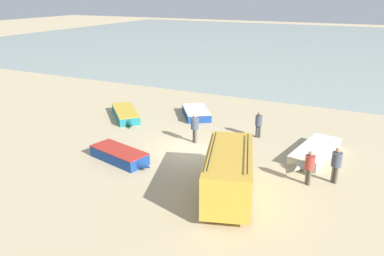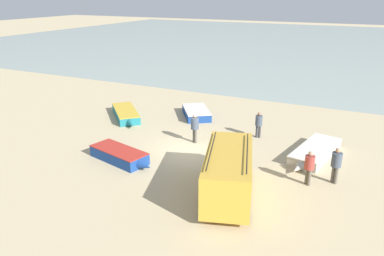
{
  "view_description": "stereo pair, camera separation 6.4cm",
  "coord_description": "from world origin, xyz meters",
  "px_view_note": "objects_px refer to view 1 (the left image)",
  "views": [
    {
      "loc": [
        8.66,
        -17.68,
        8.54
      ],
      "look_at": [
        -0.33,
        0.92,
        1.0
      ],
      "focal_mm": 35.0,
      "sensor_mm": 36.0,
      "label": 1
    },
    {
      "loc": [
        8.72,
        -17.65,
        8.54
      ],
      "look_at": [
        -0.33,
        0.92,
        1.0
      ],
      "focal_mm": 35.0,
      "sensor_mm": 36.0,
      "label": 2
    }
  ],
  "objects_px": {
    "fisherman_0": "(195,126)",
    "fisherman_3": "(310,165)",
    "fishing_rowboat_0": "(196,112)",
    "parked_van": "(229,172)",
    "fishing_rowboat_3": "(126,114)",
    "fishing_rowboat_1": "(315,152)",
    "fisherman_2": "(336,162)",
    "fisherman_1": "(259,122)",
    "fishing_rowboat_2": "(121,156)"
  },
  "relations": [
    {
      "from": "fishing_rowboat_1",
      "to": "fisherman_1",
      "type": "distance_m",
      "value": 3.99
    },
    {
      "from": "fisherman_2",
      "to": "fisherman_1",
      "type": "bearing_deg",
      "value": -93.76
    },
    {
      "from": "fishing_rowboat_3",
      "to": "fisherman_3",
      "type": "relative_size",
      "value": 2.45
    },
    {
      "from": "fishing_rowboat_0",
      "to": "fisherman_3",
      "type": "xyz_separation_m",
      "value": [
        9.13,
        -7.03,
        0.72
      ]
    },
    {
      "from": "fisherman_0",
      "to": "fisherman_3",
      "type": "height_order",
      "value": "fisherman_0"
    },
    {
      "from": "parked_van",
      "to": "fishing_rowboat_1",
      "type": "bearing_deg",
      "value": -42.27
    },
    {
      "from": "fisherman_0",
      "to": "parked_van",
      "type": "bearing_deg",
      "value": 71.91
    },
    {
      "from": "fishing_rowboat_1",
      "to": "fisherman_0",
      "type": "relative_size",
      "value": 2.93
    },
    {
      "from": "fishing_rowboat_3",
      "to": "fisherman_3",
      "type": "height_order",
      "value": "fisherman_3"
    },
    {
      "from": "parked_van",
      "to": "fisherman_1",
      "type": "distance_m",
      "value": 7.55
    },
    {
      "from": "parked_van",
      "to": "fisherman_1",
      "type": "bearing_deg",
      "value": -10.96
    },
    {
      "from": "fishing_rowboat_3",
      "to": "fisherman_1",
      "type": "distance_m",
      "value": 9.64
    },
    {
      "from": "fisherman_1",
      "to": "fisherman_3",
      "type": "xyz_separation_m",
      "value": [
        3.84,
        -4.88,
        0.03
      ]
    },
    {
      "from": "fishing_rowboat_3",
      "to": "fisherman_0",
      "type": "xyz_separation_m",
      "value": [
        6.43,
        -2.01,
        0.78
      ]
    },
    {
      "from": "fisherman_0",
      "to": "fisherman_1",
      "type": "bearing_deg",
      "value": 161.07
    },
    {
      "from": "fishing_rowboat_1",
      "to": "fisherman_2",
      "type": "height_order",
      "value": "fisherman_2"
    },
    {
      "from": "fishing_rowboat_0",
      "to": "fisherman_2",
      "type": "xyz_separation_m",
      "value": [
        10.23,
        -6.31,
        0.78
      ]
    },
    {
      "from": "fisherman_2",
      "to": "fishing_rowboat_2",
      "type": "bearing_deg",
      "value": -40.79
    },
    {
      "from": "fishing_rowboat_2",
      "to": "fisherman_2",
      "type": "bearing_deg",
      "value": 26.68
    },
    {
      "from": "fishing_rowboat_3",
      "to": "fisherman_2",
      "type": "height_order",
      "value": "fisherman_2"
    },
    {
      "from": "fishing_rowboat_0",
      "to": "fisherman_3",
      "type": "relative_size",
      "value": 2.19
    },
    {
      "from": "fisherman_0",
      "to": "fisherman_2",
      "type": "height_order",
      "value": "fisherman_0"
    },
    {
      "from": "fishing_rowboat_0",
      "to": "fishing_rowboat_2",
      "type": "xyz_separation_m",
      "value": [
        -0.31,
        -8.72,
        0.03
      ]
    },
    {
      "from": "fishing_rowboat_1",
      "to": "fishing_rowboat_3",
      "type": "bearing_deg",
      "value": -83.67
    },
    {
      "from": "fishing_rowboat_0",
      "to": "fisherman_2",
      "type": "distance_m",
      "value": 12.04
    },
    {
      "from": "fishing_rowboat_1",
      "to": "fisherman_2",
      "type": "relative_size",
      "value": 2.95
    },
    {
      "from": "fishing_rowboat_1",
      "to": "fishing_rowboat_2",
      "type": "xyz_separation_m",
      "value": [
        -9.23,
        -5.07,
        0.04
      ]
    },
    {
      "from": "fishing_rowboat_2",
      "to": "fisherman_1",
      "type": "xyz_separation_m",
      "value": [
        5.6,
        6.57,
        0.66
      ]
    },
    {
      "from": "fishing_rowboat_0",
      "to": "fishing_rowboat_1",
      "type": "xyz_separation_m",
      "value": [
        8.92,
        -3.64,
        -0.01
      ]
    },
    {
      "from": "fisherman_0",
      "to": "fisherman_3",
      "type": "bearing_deg",
      "value": 104.3
    },
    {
      "from": "fishing_rowboat_0",
      "to": "fishing_rowboat_1",
      "type": "bearing_deg",
      "value": -147.25
    },
    {
      "from": "fishing_rowboat_0",
      "to": "fishing_rowboat_3",
      "type": "height_order",
      "value": "fishing_rowboat_3"
    },
    {
      "from": "fishing_rowboat_1",
      "to": "fisherman_2",
      "type": "distance_m",
      "value": 3.07
    },
    {
      "from": "parked_van",
      "to": "fishing_rowboat_2",
      "type": "bearing_deg",
      "value": 64.38
    },
    {
      "from": "fisherman_1",
      "to": "parked_van",
      "type": "bearing_deg",
      "value": -6.21
    },
    {
      "from": "fishing_rowboat_1",
      "to": "fisherman_3",
      "type": "relative_size",
      "value": 3.12
    },
    {
      "from": "fishing_rowboat_2",
      "to": "fisherman_3",
      "type": "height_order",
      "value": "fisherman_3"
    },
    {
      "from": "fishing_rowboat_1",
      "to": "fisherman_0",
      "type": "height_order",
      "value": "fisherman_0"
    },
    {
      "from": "fisherman_0",
      "to": "fisherman_1",
      "type": "xyz_separation_m",
      "value": [
        3.18,
        2.47,
        -0.1
      ]
    },
    {
      "from": "fishing_rowboat_1",
      "to": "fisherman_3",
      "type": "bearing_deg",
      "value": 14.44
    },
    {
      "from": "parked_van",
      "to": "fishing_rowboat_3",
      "type": "height_order",
      "value": "parked_van"
    },
    {
      "from": "fishing_rowboat_3",
      "to": "fisherman_2",
      "type": "bearing_deg",
      "value": 31.22
    },
    {
      "from": "fishing_rowboat_1",
      "to": "fisherman_2",
      "type": "xyz_separation_m",
      "value": [
        1.31,
        -2.66,
        0.79
      ]
    },
    {
      "from": "fishing_rowboat_0",
      "to": "fishing_rowboat_3",
      "type": "relative_size",
      "value": 0.89
    },
    {
      "from": "parked_van",
      "to": "fisherman_2",
      "type": "distance_m",
      "value": 5.29
    },
    {
      "from": "parked_van",
      "to": "fishing_rowboat_1",
      "type": "distance_m",
      "value": 6.68
    },
    {
      "from": "fishing_rowboat_0",
      "to": "fisherman_2",
      "type": "bearing_deg",
      "value": -156.69
    },
    {
      "from": "parked_van",
      "to": "fisherman_0",
      "type": "distance_m",
      "value": 6.44
    },
    {
      "from": "fisherman_3",
      "to": "parked_van",
      "type": "bearing_deg",
      "value": 171.03
    },
    {
      "from": "fishing_rowboat_0",
      "to": "fisherman_0",
      "type": "distance_m",
      "value": 5.14
    }
  ]
}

